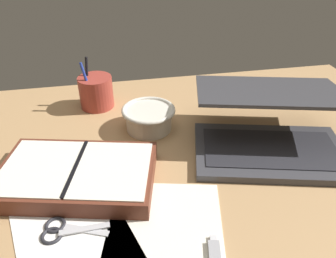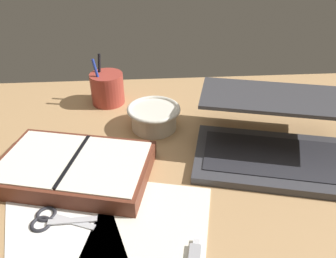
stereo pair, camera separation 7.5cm
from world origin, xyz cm
name	(u,v)px [view 1 (the left image)]	position (x,y,z in cm)	size (l,w,h in cm)	color
desk_top	(182,172)	(0.00, 0.00, 1.00)	(140.00, 100.00, 2.00)	tan
laptop	(270,130)	(22.46, 4.30, 6.98)	(41.77, 38.23, 14.01)	#38383D
bowl	(149,117)	(-5.00, 18.32, 5.44)	(14.13, 14.13, 6.23)	silver
pen_cup	(96,92)	(-18.44, 33.63, 6.72)	(9.83, 9.83, 14.78)	#9E382D
planner	(77,175)	(-23.00, -0.14, 4.14)	(36.16, 27.23, 4.47)	brown
scissors	(61,230)	(-25.68, -12.84, 2.34)	(12.30, 6.43, 0.80)	#B7B7BC
paper_sheet_front	(165,234)	(-7.30, -17.08, 2.08)	(20.99, 26.41, 0.16)	silver
paper_sheet_beside_planner	(75,239)	(-23.18, -15.11, 2.08)	(19.21, 23.31, 0.16)	white
usb_drive	(215,255)	(0.11, -23.37, 2.50)	(3.31, 7.38, 1.00)	#99999E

